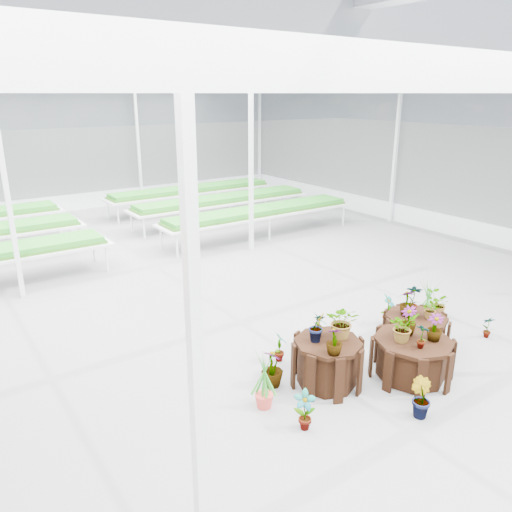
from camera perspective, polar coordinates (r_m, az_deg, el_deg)
ground_plane at (r=9.42m, az=-1.86°, el=-8.35°), size 24.00×24.00×0.00m
greenhouse_shell at (r=8.66m, az=-2.01°, el=5.10°), size 18.00×24.00×4.50m
steel_frame at (r=8.66m, az=-2.01°, el=5.10°), size 18.00×24.00×4.50m
nursery_benches at (r=15.47m, az=-16.65°, el=3.21°), size 16.00×7.00×0.84m
plinth_tall at (r=7.71m, az=8.13°, el=-11.97°), size 1.38×1.38×0.72m
plinth_mid at (r=8.18m, az=17.35°, el=-11.07°), size 1.36×1.36×0.65m
plinth_low at (r=9.30m, az=17.77°, el=-7.95°), size 1.40×1.40×0.49m
nursery_plants at (r=8.34m, az=12.98°, el=-8.21°), size 5.04×2.66×1.25m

